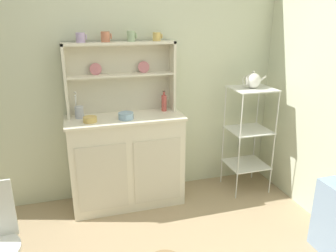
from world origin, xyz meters
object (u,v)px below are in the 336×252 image
(jam_bottle, at_px, (164,103))
(bakers_rack, at_px, (249,128))
(hutch_shelf_unit, at_px, (120,72))
(bowl_mixing_large, at_px, (90,119))
(cup_lilac_0, at_px, (81,38))
(hutch_cabinet, at_px, (127,160))
(utensil_jar, at_px, (79,112))
(porcelain_teapot, at_px, (253,80))

(jam_bottle, bearing_deg, bakers_rack, -10.06)
(hutch_shelf_unit, bearing_deg, bowl_mixing_large, -143.60)
(bakers_rack, relative_size, cup_lilac_0, 11.94)
(bowl_mixing_large, relative_size, jam_bottle, 0.60)
(hutch_cabinet, bearing_deg, utensil_jar, 169.18)
(bakers_rack, relative_size, bowl_mixing_large, 9.20)
(hutch_shelf_unit, xyz_separation_m, bowl_mixing_large, (-0.32, -0.24, -0.37))
(porcelain_teapot, bearing_deg, jam_bottle, 169.92)
(bowl_mixing_large, relative_size, porcelain_teapot, 0.50)
(jam_bottle, bearing_deg, hutch_shelf_unit, 169.22)
(bakers_rack, xyz_separation_m, bowl_mixing_large, (-1.61, -0.00, 0.24))
(bowl_mixing_large, distance_m, porcelain_teapot, 1.63)
(hutch_shelf_unit, distance_m, porcelain_teapot, 1.31)
(bakers_rack, height_order, porcelain_teapot, porcelain_teapot)
(bowl_mixing_large, bearing_deg, bakers_rack, 0.14)
(porcelain_teapot, bearing_deg, bowl_mixing_large, -179.86)
(hutch_cabinet, xyz_separation_m, hutch_shelf_unit, (0.00, 0.16, 0.84))
(bowl_mixing_large, distance_m, jam_bottle, 0.75)
(hutch_cabinet, distance_m, cup_lilac_0, 1.22)
(hutch_cabinet, bearing_deg, cup_lilac_0, 160.10)
(jam_bottle, bearing_deg, utensil_jar, -179.42)
(utensil_jar, bearing_deg, hutch_shelf_unit, 11.88)
(bakers_rack, relative_size, utensil_jar, 4.56)
(porcelain_teapot, bearing_deg, hutch_cabinet, 176.91)
(bakers_rack, bearing_deg, bowl_mixing_large, -179.86)
(cup_lilac_0, xyz_separation_m, porcelain_teapot, (1.62, -0.19, -0.43))
(hutch_shelf_unit, xyz_separation_m, cup_lilac_0, (-0.34, -0.04, 0.32))
(hutch_cabinet, relative_size, porcelain_teapot, 4.54)
(hutch_shelf_unit, xyz_separation_m, jam_bottle, (0.41, -0.08, -0.31))
(hutch_shelf_unit, relative_size, bowl_mixing_large, 8.44)
(hutch_shelf_unit, distance_m, bowl_mixing_large, 0.55)
(bowl_mixing_large, bearing_deg, hutch_cabinet, 12.83)
(bowl_mixing_large, bearing_deg, cup_lilac_0, 94.70)
(cup_lilac_0, relative_size, bowl_mixing_large, 0.77)
(porcelain_teapot, bearing_deg, utensil_jar, 175.02)
(hutch_shelf_unit, height_order, cup_lilac_0, cup_lilac_0)
(bakers_rack, distance_m, utensil_jar, 1.72)
(jam_bottle, relative_size, porcelain_teapot, 0.84)
(jam_bottle, bearing_deg, cup_lilac_0, 177.23)
(cup_lilac_0, distance_m, porcelain_teapot, 1.69)
(hutch_shelf_unit, bearing_deg, porcelain_teapot, -10.30)
(cup_lilac_0, distance_m, bowl_mixing_large, 0.72)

